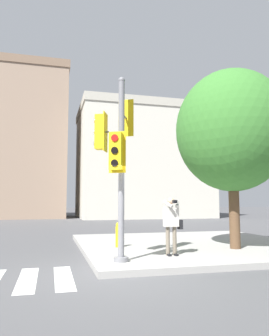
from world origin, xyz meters
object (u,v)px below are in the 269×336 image
at_px(traffic_signal_pole, 117,148).
at_px(street_tree, 232,131).
at_px(person_photographer, 172,221).
at_px(fire_hydrant, 118,235).

relative_size(traffic_signal_pole, street_tree, 0.82).
xyz_separation_m(person_photographer, fire_hydrant, (-1.12, 1.97, -0.55)).
bearing_deg(traffic_signal_pole, street_tree, 17.10).
relative_size(person_photographer, fire_hydrant, 1.99).
height_order(traffic_signal_pole, person_photographer, traffic_signal_pole).
relative_size(person_photographer, street_tree, 0.27).
bearing_deg(fire_hydrant, person_photographer, -60.41).
bearing_deg(person_photographer, traffic_signal_pole, -162.59).
xyz_separation_m(traffic_signal_pole, person_photographer, (1.67, 0.52, -1.90)).
xyz_separation_m(street_tree, fire_hydrant, (-3.53, 1.23, -3.40)).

